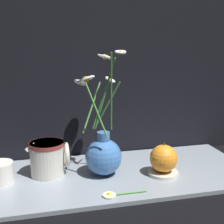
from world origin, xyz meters
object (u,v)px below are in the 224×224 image
object	(u,v)px
vase_with_flowers	(103,152)
yellow_mug	(0,173)
ceramic_pitcher	(48,157)
orange_fruit	(164,158)

from	to	relation	value
vase_with_flowers	yellow_mug	size ratio (longest dim) A/B	4.43
yellow_mug	ceramic_pitcher	world-z (taller)	ceramic_pitcher
yellow_mug	orange_fruit	bearing A→B (deg)	-6.63
yellow_mug	orange_fruit	xyz separation A→B (m)	(0.48, -0.06, 0.02)
vase_with_flowers	orange_fruit	size ratio (longest dim) A/B	4.07
vase_with_flowers	yellow_mug	xyz separation A→B (m)	(-0.30, 0.01, -0.04)
vase_with_flowers	ceramic_pitcher	world-z (taller)	vase_with_flowers
ceramic_pitcher	vase_with_flowers	bearing A→B (deg)	-12.02
orange_fruit	vase_with_flowers	bearing A→B (deg)	165.13
vase_with_flowers	orange_fruit	distance (m)	0.18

